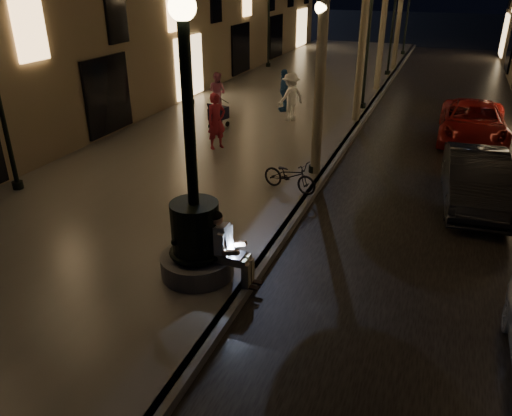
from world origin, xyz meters
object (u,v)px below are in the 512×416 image
at_px(lamp_curb_d, 408,7).
at_px(seated_man_laptop, 226,246).
at_px(fountain_lamppost, 195,227).
at_px(stroller, 218,114).
at_px(lamp_curb_c, 394,17).
at_px(lamp_left_c, 269,13).
at_px(car_third, 473,122).
at_px(lamp_left_b, 187,31).
at_px(lamp_curb_a, 319,65).
at_px(pedestrian_red, 216,121).
at_px(pedestrian_white, 291,97).
at_px(bicycle, 290,176).
at_px(lamp_curb_b, 369,33).
at_px(pedestrian_pink, 217,92).
at_px(pedestrian_blue, 284,90).
at_px(car_second, 476,179).

bearing_deg(lamp_curb_d, seated_man_laptop, -90.16).
height_order(fountain_lamppost, stroller, fountain_lamppost).
bearing_deg(lamp_curb_c, lamp_curb_d, 90.00).
height_order(lamp_left_c, car_third, lamp_left_c).
bearing_deg(lamp_curb_d, lamp_left_b, -111.53).
height_order(lamp_curb_a, car_third, lamp_curb_a).
bearing_deg(pedestrian_red, pedestrian_white, 18.28).
xyz_separation_m(seated_man_laptop, lamp_curb_c, (0.09, 22.00, 2.30)).
xyz_separation_m(lamp_curb_a, bicycle, (-0.26, -1.51, -2.62)).
distance_m(lamp_curb_c, stroller, 13.85).
distance_m(fountain_lamppost, pedestrian_red, 7.53).
xyz_separation_m(lamp_curb_b, pedestrian_pink, (-5.54, -2.62, -2.25)).
bearing_deg(fountain_lamppost, bicycle, 84.36).
height_order(lamp_curb_d, bicycle, lamp_curb_d).
height_order(lamp_left_c, stroller, lamp_left_c).
relative_size(pedestrian_pink, bicycle, 1.01).
height_order(lamp_left_b, pedestrian_blue, lamp_left_b).
xyz_separation_m(lamp_left_b, car_third, (11.40, -0.53, -2.57)).
height_order(lamp_left_c, pedestrian_blue, lamp_left_c).
relative_size(fountain_lamppost, bicycle, 3.31).
distance_m(stroller, pedestrian_red, 2.39).
relative_size(lamp_curb_b, pedestrian_white, 2.65).
distance_m(seated_man_laptop, lamp_left_b, 14.09).
relative_size(lamp_curb_b, pedestrian_red, 2.67).
bearing_deg(stroller, bicycle, -32.57).
xyz_separation_m(car_second, pedestrian_red, (-7.82, 1.21, 0.42)).
distance_m(lamp_left_c, bicycle, 18.98).
relative_size(lamp_left_c, pedestrian_white, 2.65).
bearing_deg(pedestrian_blue, lamp_curb_b, 90.43).
distance_m(car_third, pedestrian_red, 9.03).
bearing_deg(pedestrian_pink, lamp_curb_c, -105.97).
xyz_separation_m(car_second, pedestrian_blue, (-7.29, 6.60, 0.36)).
distance_m(fountain_lamppost, bicycle, 4.55).
bearing_deg(car_second, lamp_curb_d, 96.04).
bearing_deg(pedestrian_white, stroller, -15.08).
height_order(lamp_curb_c, car_third, lamp_curb_c).
bearing_deg(lamp_left_c, car_third, -42.74).
bearing_deg(stroller, lamp_curb_a, -19.84).
xyz_separation_m(lamp_curb_d, pedestrian_red, (-3.52, -23.02, -2.13)).
height_order(seated_man_laptop, pedestrian_blue, pedestrian_blue).
bearing_deg(pedestrian_white, lamp_curb_a, 58.11).
distance_m(pedestrian_pink, bicycle, 8.69).
relative_size(lamp_left_b, pedestrian_white, 2.65).
relative_size(lamp_left_b, pedestrian_red, 2.67).
relative_size(fountain_lamppost, car_third, 1.09).
distance_m(pedestrian_red, pedestrian_pink, 4.84).
height_order(fountain_lamppost, car_second, fountain_lamppost).
bearing_deg(stroller, lamp_curb_d, 93.15).
height_order(lamp_curb_c, car_second, lamp_curb_c).
height_order(lamp_curb_a, lamp_curb_d, same).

